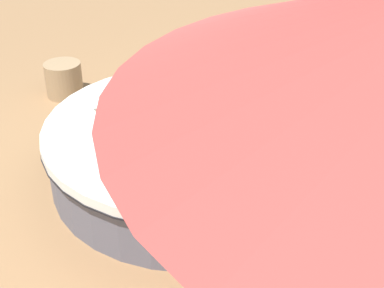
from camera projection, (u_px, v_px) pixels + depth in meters
The scene contains 5 objects.
ground_plane at pixel (192, 174), 4.95m from camera, with size 16.00×16.00×0.00m, color olive.
round_bed at pixel (192, 148), 4.80m from camera, with size 2.68×2.68×0.56m.
throw_pillow_0 at pixel (211, 80), 5.23m from camera, with size 0.55×0.33×0.19m, color beige.
throw_pillow_1 at pixel (119, 100), 4.88m from camera, with size 0.53×0.34×0.15m, color silver.
side_table at pixel (64, 79), 6.31m from camera, with size 0.44×0.44×0.42m, color #997A56.
Camera 1 is at (-1.41, -3.83, 2.81)m, focal length 48.64 mm.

